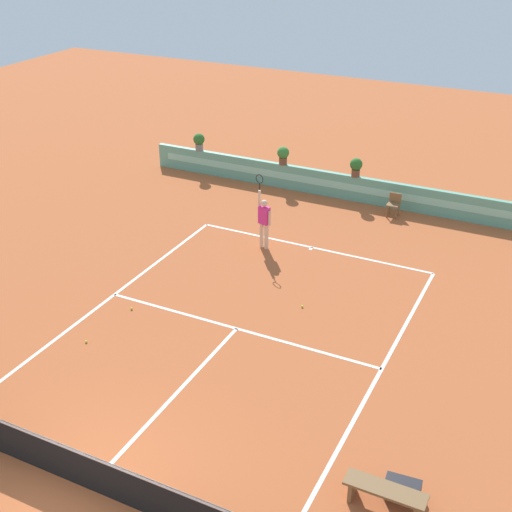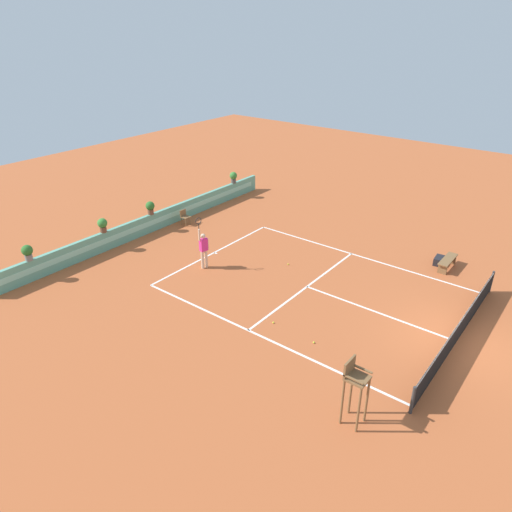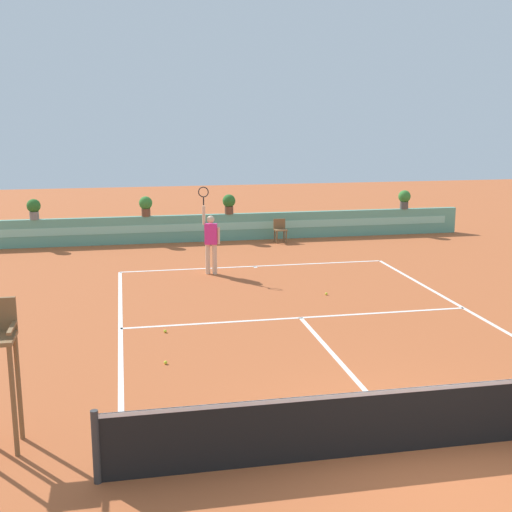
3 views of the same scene
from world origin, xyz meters
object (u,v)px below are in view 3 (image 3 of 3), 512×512
Objects in this scene: tennis_ball_near_baseline at (165,331)px; potted_plant_far_left at (34,208)px; ball_kid_chair at (280,229)px; potted_plant_far_right at (404,198)px; tennis_ball_by_sideline at (166,362)px; tennis_ball_mid_court at (326,294)px; tennis_player at (211,239)px; potted_plant_left at (146,205)px; potted_plant_centre at (229,203)px.

tennis_ball_near_baseline is 0.09× the size of potted_plant_far_left.
tennis_ball_near_baseline is at bearing -116.52° from ball_kid_chair.
tennis_ball_by_sideline is at bearing -129.33° from potted_plant_far_right.
ball_kid_chair is at bearing 86.06° from tennis_ball_mid_court.
tennis_ball_by_sideline is 16.02m from potted_plant_far_right.
tennis_player reaches higher than ball_kid_chair.
ball_kid_chair is at bearing 54.97° from tennis_player.
ball_kid_chair is at bearing -8.62° from potted_plant_left.
tennis_ball_mid_court is at bearing 27.73° from tennis_ball_near_baseline.
tennis_player is 3.57× the size of potted_plant_centre.
potted_plant_centre is at bearing 0.00° from potted_plant_left.
tennis_player is 38.01× the size of tennis_ball_by_sideline.
tennis_ball_near_baseline is at bearing 86.48° from tennis_ball_by_sideline.
tennis_ball_near_baseline is at bearing -108.01° from tennis_player.
ball_kid_chair is 5.53m from tennis_player.
tennis_player reaches higher than potted_plant_centre.
potted_plant_far_right is 1.00× the size of potted_plant_left.
potted_plant_far_left is at bearing 135.07° from tennis_ball_mid_court.
potted_plant_far_right is (5.66, 8.18, 1.38)m from tennis_ball_mid_court.
tennis_player is at bearing -125.03° from ball_kid_chair.
potted_plant_far_right is at bearing 46.28° from tennis_ball_near_baseline.
tennis_ball_mid_court is at bearing -81.19° from potted_plant_centre.
tennis_ball_near_baseline is 11.23m from potted_plant_far_left.
tennis_player reaches higher than potted_plant_far_left.
potted_plant_far_left is 1.00× the size of potted_plant_far_right.
tennis_player is 3.57× the size of potted_plant_left.
tennis_ball_near_baseline is at bearing -106.38° from potted_plant_centre.
potted_plant_far_right is (10.00, 10.46, 1.38)m from tennis_ball_near_baseline.
ball_kid_chair is 1.17× the size of potted_plant_centre.
potted_plant_left is at bearing 180.00° from potted_plant_centre.
ball_kid_chair reaches higher than tennis_ball_mid_court.
potted_plant_far_left is at bearing 180.00° from potted_plant_centre.
potted_plant_left is at bearing 180.00° from potted_plant_far_right.
tennis_player reaches higher than potted_plant_left.
potted_plant_centre is (-1.27, 8.18, 1.38)m from tennis_ball_mid_court.
potted_plant_far_left and potted_plant_centre have the same top height.
tennis_ball_mid_court is 1.00× the size of tennis_ball_by_sideline.
potted_plant_far_right reaches higher than ball_kid_chair.
potted_plant_far_right is (5.15, 0.73, 0.93)m from ball_kid_chair.
potted_plant_centre is 6.93m from potted_plant_far_right.
potted_plant_far_left is 13.86m from potted_plant_far_right.
potted_plant_far_right is at bearing 0.00° from potted_plant_left.
ball_kid_chair reaches higher than tennis_ball_by_sideline.
ball_kid_chair is 2.14m from potted_plant_centre.
tennis_ball_by_sideline is at bearing -90.66° from potted_plant_left.
potted_plant_far_right is (13.86, 0.00, 0.00)m from potted_plant_far_left.
tennis_ball_mid_court is at bearing -62.18° from potted_plant_left.
tennis_ball_by_sideline is (-4.46, -4.17, 0.00)m from tennis_ball_mid_court.
tennis_ball_near_baseline is 0.09× the size of potted_plant_left.
potted_plant_far_left reaches higher than tennis_ball_near_baseline.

